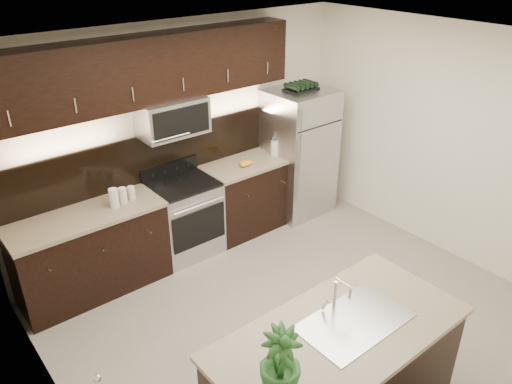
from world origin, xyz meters
The scene contains 12 objects.
ground centered at (0.00, 0.00, 0.00)m, with size 4.50×4.50×0.00m, color gray.
room_walls centered at (-0.11, -0.04, 1.70)m, with size 4.52×4.02×2.71m.
counter_run centered at (-0.46, 1.69, 0.47)m, with size 3.51×0.65×0.94m.
upper_fixtures centered at (-0.43, 1.84, 2.14)m, with size 3.49×0.40×1.66m.
island centered at (-0.64, -1.12, 0.47)m, with size 1.96×0.96×0.94m.
sink_faucet centered at (-0.49, -1.11, 0.96)m, with size 0.84×0.50×0.28m.
refrigerator centered at (1.54, 1.63, 0.86)m, with size 0.83×0.75×1.72m, color #B2B2B7.
wine_rack centered at (1.54, 1.63, 1.77)m, with size 0.43×0.26×0.10m.
plant centered at (-1.33, -1.23, 1.18)m, with size 0.27×0.27×0.47m, color #245722.
canisters centered at (-1.02, 1.66, 1.03)m, with size 0.31×0.14×0.21m.
french_press centered at (1.12, 1.64, 1.06)m, with size 0.11×0.11×0.31m.
bananas centered at (0.57, 1.61, 0.97)m, with size 0.19×0.15×0.06m, color gold.
Camera 1 is at (-2.84, -2.86, 3.48)m, focal length 35.00 mm.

